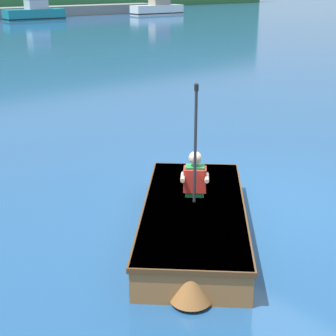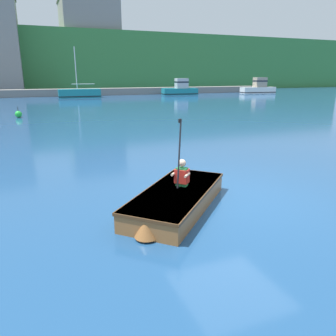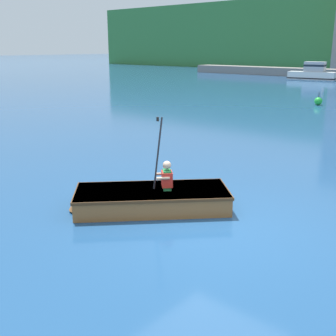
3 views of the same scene
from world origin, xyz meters
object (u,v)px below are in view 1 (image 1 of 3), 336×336
object	(u,v)px
moored_boat_dock_center_far	(158,6)
rowboat_foreground	(194,220)
person_paddler	(195,175)
moored_boat_dock_west_end	(35,11)

from	to	relation	value
moored_boat_dock_center_far	rowboat_foreground	world-z (taller)	moored_boat_dock_center_far
moored_boat_dock_center_far	person_paddler	xyz separation A→B (m)	(-28.61, -35.69, -0.10)
moored_boat_dock_west_end	moored_boat_dock_center_far	bearing A→B (deg)	-3.58
rowboat_foreground	person_paddler	world-z (taller)	person_paddler
person_paddler	moored_boat_dock_west_end	bearing A→B (deg)	66.18
moored_boat_dock_west_end	person_paddler	xyz separation A→B (m)	(-16.10, -36.47, -0.06)
moored_boat_dock_west_end	rowboat_foreground	world-z (taller)	moored_boat_dock_west_end
moored_boat_dock_west_end	rowboat_foreground	xyz separation A→B (m)	(-16.34, -36.72, -0.52)
moored_boat_dock_center_far	rowboat_foreground	xyz separation A→B (m)	(-28.85, -35.93, -0.55)
moored_boat_dock_west_end	rowboat_foreground	distance (m)	40.19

